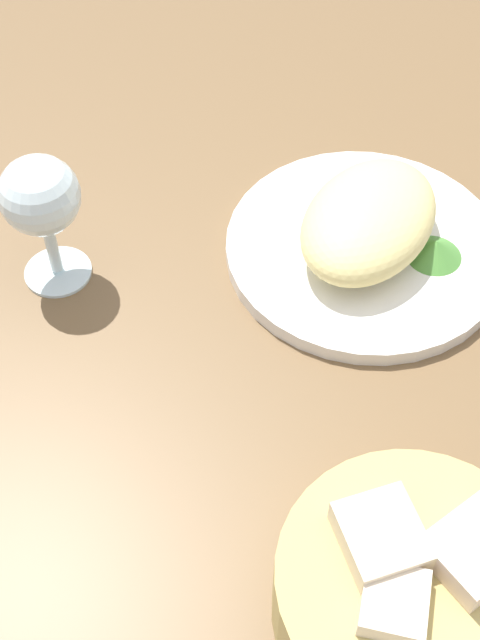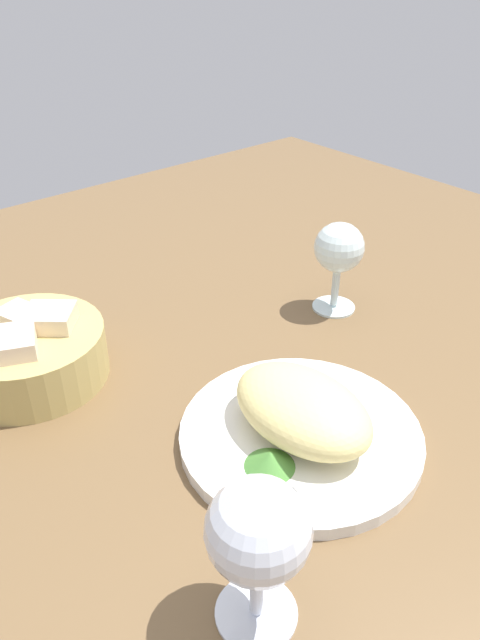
{
  "view_description": "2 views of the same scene",
  "coord_description": "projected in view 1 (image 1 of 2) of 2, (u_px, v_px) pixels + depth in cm",
  "views": [
    {
      "loc": [
        41.4,
        21.18,
        54.6
      ],
      "look_at": [
        5.95,
        0.23,
        3.14
      ],
      "focal_mm": 48.49,
      "sensor_mm": 36.0,
      "label": 1
    },
    {
      "loc": [
        -37.91,
        37.41,
        42.11
      ],
      "look_at": [
        5.72,
        0.73,
        5.98
      ],
      "focal_mm": 34.07,
      "sensor_mm": 36.0,
      "label": 2
    }
  ],
  "objects": [
    {
      "name": "omelette",
      "position": [
        369.0,
        220.0,
        0.71
      ],
      "size": [
        15.24,
        10.36,
        5.42
      ],
      "primitive_type": "ellipsoid",
      "rotation": [
        0.0,
        0.0,
        0.01
      ],
      "color": "#EAD888",
      "rests_on": "plate"
    },
    {
      "name": "lettuce_garnish",
      "position": [
        435.0,
        249.0,
        0.72
      ],
      "size": [
        4.7,
        4.7,
        1.73
      ],
      "primitive_type": "cone",
      "color": "#4B8B38",
      "rests_on": "plate"
    },
    {
      "name": "plate",
      "position": [
        364.0,
        249.0,
        0.74
      ],
      "size": [
        23.74,
        23.74,
        1.4
      ],
      "primitive_type": "cylinder",
      "color": "white",
      "rests_on": "ground_plane"
    },
    {
      "name": "wine_glass_near",
      "position": [
        41.0,
        202.0,
        0.67
      ],
      "size": [
        6.41,
        6.41,
        12.13
      ],
      "color": "silver",
      "rests_on": "ground_plane"
    },
    {
      "name": "bread_basket",
      "position": [
        413.0,
        591.0,
        0.53
      ],
      "size": [
        17.06,
        17.06,
        7.84
      ],
      "color": "tan",
      "rests_on": "ground_plane"
    },
    {
      "name": "ground_plane",
      "position": [
        274.0,
        302.0,
        0.72
      ],
      "size": [
        140.0,
        140.0,
        2.0
      ],
      "primitive_type": "cube",
      "color": "brown"
    }
  ]
}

